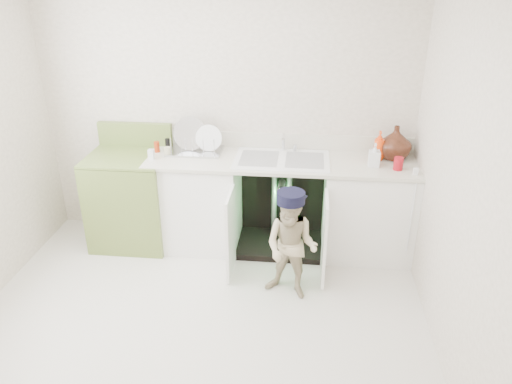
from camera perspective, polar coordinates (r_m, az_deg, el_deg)
ground at (r=3.99m, az=-6.58°, el=-14.68°), size 3.50×3.50×0.00m
room_shell at (r=3.33m, az=-7.63°, el=2.08°), size 6.00×5.50×1.26m
counter_run at (r=4.67m, az=3.16°, el=-1.18°), size 2.44×1.02×1.21m
avocado_stove at (r=4.93m, az=-14.03°, el=-0.60°), size 0.72×0.65×1.12m
repair_worker at (r=4.00m, az=4.06°, el=-6.11°), size 0.53×0.65×0.93m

